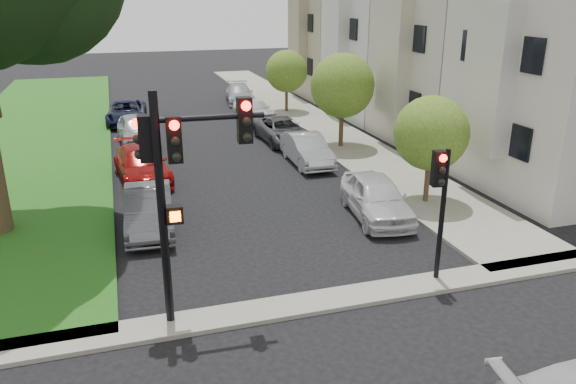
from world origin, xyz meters
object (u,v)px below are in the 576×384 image
object	(u,v)px
small_tree_b	(342,86)
car_parked_8	(127,112)
car_parked_4	(240,94)
car_parked_1	(307,150)
traffic_signal_secondary	(440,192)
small_tree_c	(286,71)
car_parked_2	(283,130)
car_parked_5	(149,209)
car_parked_0	(376,197)
small_tree_a	(431,133)
car_parked_6	(142,164)
traffic_signal_main	(179,168)
car_parked_7	(137,130)
car_parked_3	(255,109)

from	to	relation	value
small_tree_b	car_parked_8	size ratio (longest dim) A/B	0.98
car_parked_4	small_tree_b	bearing A→B (deg)	-73.91
car_parked_1	traffic_signal_secondary	bearing A→B (deg)	-90.91
traffic_signal_secondary	car_parked_1	size ratio (longest dim) A/B	0.89
small_tree_c	car_parked_4	world-z (taller)	small_tree_c
car_parked_2	car_parked_5	size ratio (longest dim) A/B	1.07
small_tree_c	car_parked_0	bearing A→B (deg)	-97.30
small_tree_a	car_parked_5	size ratio (longest dim) A/B	0.94
car_parked_2	car_parked_6	xyz separation A→B (m)	(-7.48, -4.37, 0.06)
traffic_signal_main	car_parked_7	world-z (taller)	traffic_signal_main
car_parked_0	car_parked_8	size ratio (longest dim) A/B	0.89
traffic_signal_main	car_parked_5	bearing A→B (deg)	94.70
car_parked_4	car_parked_5	world-z (taller)	car_parked_5
traffic_signal_main	car_parked_5	world-z (taller)	traffic_signal_main
traffic_signal_secondary	car_parked_7	bearing A→B (deg)	111.47
small_tree_a	traffic_signal_secondary	xyz separation A→B (m)	(-2.94, -5.41, -0.09)
traffic_signal_main	car_parked_3	distance (m)	23.00
car_parked_2	car_parked_5	distance (m)	12.38
traffic_signal_secondary	car_parked_1	world-z (taller)	traffic_signal_secondary
traffic_signal_main	car_parked_8	distance (m)	23.17
car_parked_1	car_parked_2	size ratio (longest dim) A/B	0.91
car_parked_5	car_parked_6	world-z (taller)	car_parked_5
car_parked_0	car_parked_6	xyz separation A→B (m)	(-7.59, 6.67, -0.04)
car_parked_7	car_parked_0	bearing A→B (deg)	-63.48
car_parked_5	car_parked_1	bearing A→B (deg)	40.08
car_parked_7	car_parked_8	xyz separation A→B (m)	(-0.36, 5.51, -0.11)
small_tree_c	car_parked_3	xyz separation A→B (m)	(-2.53, -1.51, -2.03)
traffic_signal_main	car_parked_0	xyz separation A→B (m)	(7.20, 4.71, -3.11)
car_parked_5	car_parked_6	distance (m)	5.43
traffic_signal_main	car_parked_6	size ratio (longest dim) A/B	1.16
small_tree_c	traffic_signal_main	size ratio (longest dim) A/B	0.73
small_tree_b	car_parked_8	xyz separation A→B (m)	(-10.17, 9.20, -2.49)
car_parked_5	small_tree_b	bearing A→B (deg)	40.96
small_tree_a	car_parked_4	size ratio (longest dim) A/B	0.89
car_parked_4	car_parked_0	bearing A→B (deg)	-83.43
traffic_signal_secondary	car_parked_4	size ratio (longest dim) A/B	0.82
car_parked_8	car_parked_7	bearing A→B (deg)	-81.65
traffic_signal_main	car_parked_0	world-z (taller)	traffic_signal_main
car_parked_2	car_parked_8	bearing A→B (deg)	134.01
car_parked_8	small_tree_a	bearing A→B (deg)	-55.29
small_tree_c	car_parked_2	world-z (taller)	small_tree_c
car_parked_5	car_parked_2	bearing A→B (deg)	55.48
small_tree_a	car_parked_8	size ratio (longest dim) A/B	0.84
traffic_signal_main	car_parked_7	distance (m)	17.71
car_parked_0	car_parked_2	world-z (taller)	car_parked_0
small_tree_b	traffic_signal_main	distance (m)	16.76
small_tree_a	car_parked_8	bearing A→B (deg)	120.05
car_parked_0	car_parked_6	bearing A→B (deg)	146.14
small_tree_c	car_parked_1	xyz separation A→B (m)	(-2.57, -11.60, -2.01)
car_parked_8	car_parked_2	bearing A→B (deg)	-38.43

